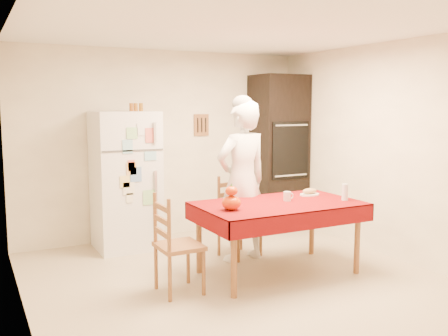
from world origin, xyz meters
TOP-DOWN VIEW (x-y plane):
  - floor at (0.00, 0.00)m, footprint 4.50×4.50m
  - room_shell at (0.00, 0.00)m, footprint 4.02×4.52m
  - refrigerator at (-0.65, 1.88)m, footprint 0.75×0.74m
  - oven_cabinet at (1.63, 1.93)m, footprint 0.70×0.62m
  - dining_table at (0.50, 0.20)m, footprint 1.70×1.00m
  - chair_far at (0.43, 0.98)m, footprint 0.51×0.49m
  - chair_left at (-0.70, 0.17)m, footprint 0.40×0.42m
  - seated_woman at (0.39, 0.78)m, footprint 0.72×0.52m
  - coffee_mug at (0.64, 0.24)m, footprint 0.08×0.08m
  - pumpkin_lower at (-0.11, 0.10)m, footprint 0.19×0.19m
  - pumpkin_upper at (-0.11, 0.10)m, footprint 0.12×0.12m
  - wine_glass at (1.21, -0.01)m, footprint 0.07×0.07m
  - bread_plate at (1.05, 0.40)m, footprint 0.24×0.24m
  - bread_loaf at (1.05, 0.40)m, footprint 0.18×0.10m
  - spice_jar_left at (-0.54, 1.93)m, footprint 0.05×0.05m
  - spice_jar_mid at (-0.48, 1.93)m, footprint 0.05×0.05m
  - spice_jar_right at (-0.41, 1.93)m, footprint 0.05×0.05m

SIDE VIEW (x-z plane):
  - floor at x=0.00m, z-range 0.00..0.00m
  - chair_far at x=0.43m, z-range 0.03..0.98m
  - chair_left at x=-0.70m, z-range 0.03..0.98m
  - dining_table at x=0.50m, z-range 0.31..1.07m
  - bread_plate at x=1.05m, z-range 0.76..0.78m
  - bread_loaf at x=1.05m, z-range 0.78..0.84m
  - coffee_mug at x=0.64m, z-range 0.76..0.86m
  - pumpkin_lower at x=-0.11m, z-range 0.76..0.90m
  - wine_glass at x=1.21m, z-range 0.76..0.94m
  - refrigerator at x=-0.65m, z-range 0.00..1.70m
  - seated_woman at x=0.39m, z-range 0.00..1.83m
  - pumpkin_upper at x=-0.11m, z-range 0.90..1.00m
  - oven_cabinet at x=1.63m, z-range 0.00..2.20m
  - room_shell at x=0.00m, z-range 0.37..2.88m
  - spice_jar_left at x=-0.54m, z-range 1.70..1.80m
  - spice_jar_mid at x=-0.48m, z-range 1.70..1.80m
  - spice_jar_right at x=-0.41m, z-range 1.70..1.80m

